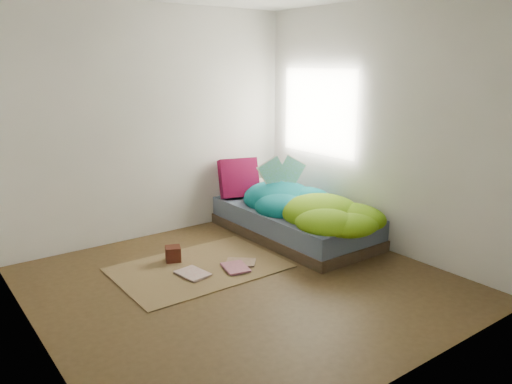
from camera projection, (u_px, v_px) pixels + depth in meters
ground at (244, 284)px, 4.58m from camera, size 3.50×3.50×0.00m
room_walls at (243, 105)px, 4.18m from camera, size 3.54×3.54×2.62m
bed at (294, 222)px, 5.80m from camera, size 1.00×2.00×0.34m
duvet at (307, 198)px, 5.54m from camera, size 0.96×1.84×0.34m
rug at (199, 268)px, 4.92m from camera, size 1.60×1.10×0.01m
pillow_floral at (259, 188)px, 6.44m from camera, size 0.57×0.40×0.12m
pillow_magenta at (239, 178)px, 6.18m from camera, size 0.50×0.28×0.48m
open_book at (282, 163)px, 5.84m from camera, size 0.48×0.26×0.29m
wooden_box at (173, 254)px, 5.06m from camera, size 0.20×0.20×0.15m
floor_book_a at (183, 277)px, 4.66m from camera, size 0.27×0.34×0.02m
floor_book_b at (225, 270)px, 4.82m from camera, size 0.29×0.34×0.03m
floor_book_c at (239, 267)px, 4.90m from camera, size 0.36×0.35×0.02m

